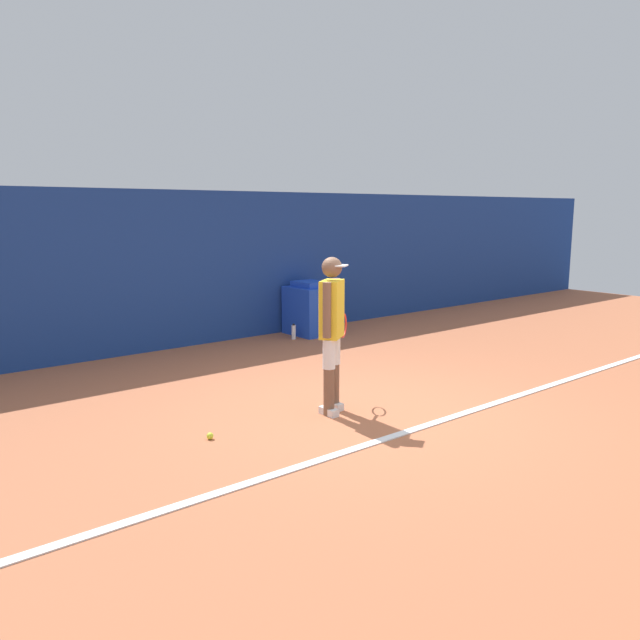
{
  "coord_description": "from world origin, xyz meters",
  "views": [
    {
      "loc": [
        -4.63,
        -4.82,
        2.21
      ],
      "look_at": [
        -0.32,
        0.43,
        1.01
      ],
      "focal_mm": 35.0,
      "sensor_mm": 36.0,
      "label": 1
    }
  ],
  "objects_px": {
    "water_bottle": "(294,332)",
    "tennis_player": "(332,327)",
    "tennis_ball": "(210,436)",
    "covered_chair": "(310,309)"
  },
  "relations": [
    {
      "from": "water_bottle",
      "to": "tennis_player",
      "type": "bearing_deg",
      "value": -120.88
    },
    {
      "from": "tennis_player",
      "to": "tennis_ball",
      "type": "relative_size",
      "value": 25.3
    },
    {
      "from": "tennis_ball",
      "to": "water_bottle",
      "type": "distance_m",
      "value": 4.84
    },
    {
      "from": "covered_chair",
      "to": "water_bottle",
      "type": "bearing_deg",
      "value": -159.96
    },
    {
      "from": "tennis_ball",
      "to": "tennis_player",
      "type": "bearing_deg",
      "value": -4.18
    },
    {
      "from": "tennis_ball",
      "to": "water_bottle",
      "type": "xyz_separation_m",
      "value": [
        3.52,
        3.32,
        0.09
      ]
    },
    {
      "from": "covered_chair",
      "to": "water_bottle",
      "type": "height_order",
      "value": "covered_chair"
    },
    {
      "from": "tennis_ball",
      "to": "covered_chair",
      "type": "bearing_deg",
      "value": 40.96
    },
    {
      "from": "tennis_ball",
      "to": "water_bottle",
      "type": "height_order",
      "value": "water_bottle"
    },
    {
      "from": "covered_chair",
      "to": "water_bottle",
      "type": "relative_size",
      "value": 3.53
    }
  ]
}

